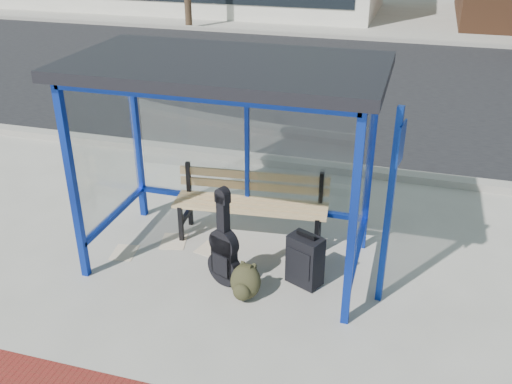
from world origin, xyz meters
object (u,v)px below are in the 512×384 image
(guitar_bag, at_px, (224,252))
(backpack, at_px, (245,283))
(bench, at_px, (251,200))
(suitcase, at_px, (305,260))

(guitar_bag, distance_m, backpack, 0.42)
(guitar_bag, height_order, backpack, guitar_bag)
(bench, bearing_deg, guitar_bag, -95.27)
(bench, bearing_deg, suitcase, -49.24)
(guitar_bag, bearing_deg, backpack, -10.15)
(suitcase, height_order, backpack, suitcase)
(suitcase, distance_m, backpack, 0.72)
(backpack, bearing_deg, suitcase, 41.83)
(suitcase, relative_size, backpack, 1.62)
(bench, xyz_separation_m, backpack, (0.31, -1.27, -0.32))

